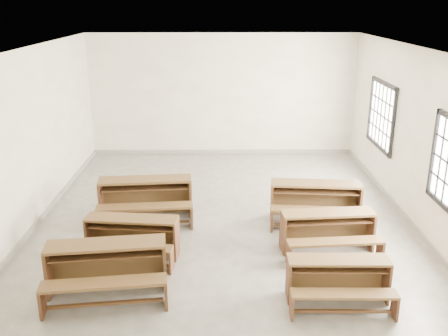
{
  "coord_description": "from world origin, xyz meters",
  "views": [
    {
      "loc": [
        -0.08,
        -8.84,
        3.98
      ],
      "look_at": [
        0.0,
        0.0,
        1.0
      ],
      "focal_mm": 40.0,
      "sensor_mm": 36.0,
      "label": 1
    }
  ],
  "objects_px": {
    "desk_set_2": "(146,196)",
    "desk_set_4": "(328,229)",
    "desk_set_0": "(107,265)",
    "desk_set_1": "(132,235)",
    "desk_set_5": "(316,199)",
    "desk_set_3": "(338,277)"
  },
  "relations": [
    {
      "from": "desk_set_0",
      "to": "desk_set_3",
      "type": "xyz_separation_m",
      "value": [
        3.23,
        -0.25,
        -0.07
      ]
    },
    {
      "from": "desk_set_2",
      "to": "desk_set_4",
      "type": "xyz_separation_m",
      "value": [
        3.19,
        -1.36,
        -0.06
      ]
    },
    {
      "from": "desk_set_0",
      "to": "desk_set_1",
      "type": "height_order",
      "value": "desk_set_0"
    },
    {
      "from": "desk_set_0",
      "to": "desk_set_4",
      "type": "relative_size",
      "value": 1.11
    },
    {
      "from": "desk_set_2",
      "to": "desk_set_4",
      "type": "relative_size",
      "value": 1.15
    },
    {
      "from": "desk_set_0",
      "to": "desk_set_2",
      "type": "distance_m",
      "value": 2.57
    },
    {
      "from": "desk_set_0",
      "to": "desk_set_1",
      "type": "relative_size",
      "value": 1.13
    },
    {
      "from": "desk_set_1",
      "to": "desk_set_2",
      "type": "distance_m",
      "value": 1.52
    },
    {
      "from": "desk_set_0",
      "to": "desk_set_2",
      "type": "height_order",
      "value": "desk_set_2"
    },
    {
      "from": "desk_set_1",
      "to": "desk_set_4",
      "type": "distance_m",
      "value": 3.22
    },
    {
      "from": "desk_set_2",
      "to": "desk_set_0",
      "type": "bearing_deg",
      "value": -99.38
    },
    {
      "from": "desk_set_0",
      "to": "desk_set_2",
      "type": "xyz_separation_m",
      "value": [
        0.19,
        2.56,
        0.02
      ]
    },
    {
      "from": "desk_set_3",
      "to": "desk_set_4",
      "type": "bearing_deg",
      "value": 84.71
    },
    {
      "from": "desk_set_3",
      "to": "desk_set_0",
      "type": "bearing_deg",
      "value": 176.58
    },
    {
      "from": "desk_set_1",
      "to": "desk_set_0",
      "type": "bearing_deg",
      "value": -93.27
    },
    {
      "from": "desk_set_1",
      "to": "desk_set_2",
      "type": "bearing_deg",
      "value": 95.36
    },
    {
      "from": "desk_set_1",
      "to": "desk_set_2",
      "type": "height_order",
      "value": "desk_set_2"
    },
    {
      "from": "desk_set_4",
      "to": "desk_set_2",
      "type": "bearing_deg",
      "value": 152.51
    },
    {
      "from": "desk_set_4",
      "to": "desk_set_1",
      "type": "bearing_deg",
      "value": 178.33
    },
    {
      "from": "desk_set_1",
      "to": "desk_set_5",
      "type": "distance_m",
      "value": 3.5
    },
    {
      "from": "desk_set_4",
      "to": "desk_set_5",
      "type": "distance_m",
      "value": 1.2
    },
    {
      "from": "desk_set_0",
      "to": "desk_set_1",
      "type": "distance_m",
      "value": 1.06
    }
  ]
}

